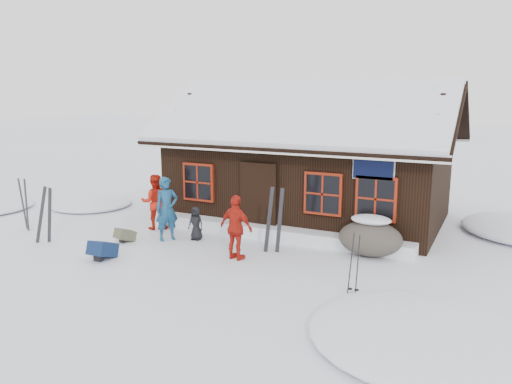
% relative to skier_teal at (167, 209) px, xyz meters
% --- Properties ---
extents(ground, '(120.00, 120.00, 0.00)m').
position_rel_skier_teal_xyz_m(ground, '(1.08, -0.82, -0.87)').
color(ground, white).
rests_on(ground, ground).
extents(mountain_hut, '(8.90, 6.09, 4.42)m').
position_rel_skier_teal_xyz_m(mountain_hut, '(2.58, 4.16, 0.70)').
color(mountain_hut, black).
rests_on(mountain_hut, ground).
extents(snow_drift, '(7.60, 0.60, 0.35)m').
position_rel_skier_teal_xyz_m(snow_drift, '(2.58, 1.43, -0.70)').
color(snow_drift, white).
rests_on(snow_drift, ground).
extents(snow_mounds, '(20.60, 13.20, 0.48)m').
position_rel_skier_teal_xyz_m(snow_mounds, '(2.73, 1.05, -0.87)').
color(snow_mounds, white).
rests_on(snow_mounds, ground).
extents(skier_teal, '(0.71, 0.76, 1.75)m').
position_rel_skier_teal_xyz_m(skier_teal, '(0.00, 0.00, 0.00)').
color(skier_teal, navy).
rests_on(skier_teal, ground).
extents(skier_orange_left, '(1.01, 0.97, 1.63)m').
position_rel_skier_teal_xyz_m(skier_orange_left, '(-1.02, 0.79, -0.06)').
color(skier_orange_left, red).
rests_on(skier_orange_left, ground).
extents(skier_orange_right, '(0.98, 0.55, 1.59)m').
position_rel_skier_teal_xyz_m(skier_orange_right, '(2.47, -0.58, -0.08)').
color(skier_orange_right, '#B31D12').
rests_on(skier_orange_right, ground).
extents(skier_crouched, '(0.45, 0.30, 0.93)m').
position_rel_skier_teal_xyz_m(skier_crouched, '(0.69, 0.36, -0.41)').
color(skier_crouched, black).
rests_on(skier_crouched, ground).
extents(boulder, '(1.58, 1.18, 0.92)m').
position_rel_skier_teal_xyz_m(boulder, '(5.29, 1.15, -0.41)').
color(boulder, '#544C43').
rests_on(boulder, ground).
extents(ski_pair_left, '(0.64, 0.24, 1.59)m').
position_rel_skier_teal_xyz_m(ski_pair_left, '(-2.75, -1.67, -0.12)').
color(ski_pair_left, black).
rests_on(ski_pair_left, ground).
extents(ski_pair_mid, '(0.48, 0.19, 1.57)m').
position_rel_skier_teal_xyz_m(ski_pair_mid, '(-4.42, -0.96, -0.14)').
color(ski_pair_mid, black).
rests_on(ski_pair_mid, ground).
extents(ski_pair_right, '(0.54, 0.14, 1.73)m').
position_rel_skier_teal_xyz_m(ski_pair_right, '(3.07, 0.31, -0.06)').
color(ski_pair_right, black).
rests_on(ski_pair_right, ground).
extents(ski_poles, '(0.23, 0.11, 1.29)m').
position_rel_skier_teal_xyz_m(ski_poles, '(5.58, -1.37, -0.27)').
color(ski_poles, black).
rests_on(ski_poles, ground).
extents(backpack_blue, '(0.49, 0.64, 0.34)m').
position_rel_skier_teal_xyz_m(backpack_blue, '(-0.44, -2.02, -0.71)').
color(backpack_blue, '#102247').
rests_on(backpack_blue, ground).
extents(backpack_olive, '(0.50, 0.58, 0.27)m').
position_rel_skier_teal_xyz_m(backpack_olive, '(-0.93, -0.66, -0.74)').
color(backpack_olive, '#4F4F38').
rests_on(backpack_olive, ground).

